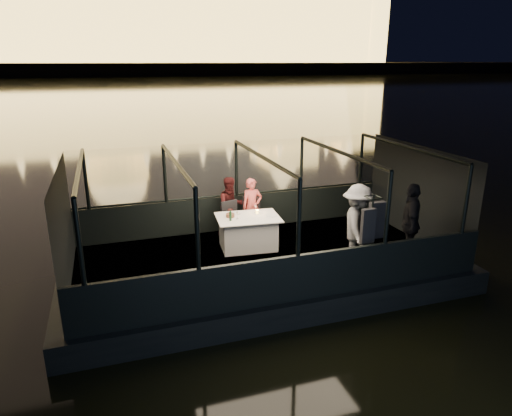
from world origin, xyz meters
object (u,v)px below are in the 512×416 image
object	(u,v)px
wine_bottle	(230,214)
person_man_maroon	(231,206)
chair_port_left	(232,223)
passenger_dark	(410,225)
coat_stand	(370,238)
dining_table_central	(248,232)
passenger_stripe	(357,228)
chair_port_right	(254,218)
person_woman_coral	(252,206)

from	to	relation	value
wine_bottle	person_man_maroon	bearing A→B (deg)	74.07
person_man_maroon	wine_bottle	size ratio (longest dim) A/B	5.65
chair_port_left	passenger_dark	size ratio (longest dim) A/B	0.53
coat_stand	wine_bottle	world-z (taller)	coat_stand
dining_table_central	coat_stand	xyz separation A→B (m)	(1.79, -2.32, 0.51)
coat_stand	passenger_stripe	world-z (taller)	coat_stand
chair_port_right	passenger_dark	size ratio (longest dim) A/B	0.54
chair_port_right	person_woman_coral	distance (m)	0.33
person_woman_coral	wine_bottle	xyz separation A→B (m)	(-0.82, -0.96, 0.17)
coat_stand	passenger_dark	xyz separation A→B (m)	(1.30, 0.50, -0.05)
passenger_dark	passenger_stripe	bearing A→B (deg)	-67.72
person_woman_coral	passenger_stripe	size ratio (longest dim) A/B	0.81
coat_stand	person_woman_coral	size ratio (longest dim) A/B	1.23
chair_port_right	coat_stand	bearing A→B (deg)	-54.71
person_woman_coral	passenger_dark	world-z (taller)	passenger_dark
wine_bottle	chair_port_right	bearing A→B (deg)	45.13
chair_port_right	passenger_dark	world-z (taller)	passenger_dark
chair_port_left	chair_port_right	size ratio (longest dim) A/B	0.99
passenger_dark	chair_port_left	bearing A→B (deg)	-93.44
person_man_maroon	wine_bottle	distance (m)	1.13
chair_port_left	wine_bottle	world-z (taller)	wine_bottle
dining_table_central	passenger_dark	xyz separation A→B (m)	(3.09, -1.82, 0.47)
coat_stand	person_woman_coral	bearing A→B (deg)	114.16
person_woman_coral	wine_bottle	distance (m)	1.28
person_woman_coral	coat_stand	bearing A→B (deg)	-67.61
passenger_dark	coat_stand	bearing A→B (deg)	-36.68
chair_port_right	coat_stand	xyz separation A→B (m)	(1.42, -3.04, 0.45)
coat_stand	passenger_dark	bearing A→B (deg)	21.10
coat_stand	passenger_stripe	bearing A→B (deg)	80.00
chair_port_right	dining_table_central	bearing A→B (deg)	-107.31
dining_table_central	chair_port_left	distance (m)	0.63
dining_table_central	passenger_stripe	world-z (taller)	passenger_stripe
person_woman_coral	person_man_maroon	bearing A→B (deg)	166.47
passenger_stripe	wine_bottle	bearing A→B (deg)	81.56
dining_table_central	passenger_dark	world-z (taller)	passenger_dark
person_man_maroon	passenger_stripe	world-z (taller)	passenger_stripe
chair_port_left	passenger_stripe	xyz separation A→B (m)	(2.16, -2.19, 0.40)
chair_port_right	chair_port_left	bearing A→B (deg)	-156.45
coat_stand	wine_bottle	distance (m)	3.15
passenger_stripe	wine_bottle	world-z (taller)	passenger_stripe
dining_table_central	coat_stand	bearing A→B (deg)	-52.27
passenger_stripe	passenger_dark	bearing A→B (deg)	-76.03
person_man_maroon	passenger_stripe	distance (m)	3.30
person_woman_coral	passenger_dark	bearing A→B (deg)	-46.26
coat_stand	wine_bottle	size ratio (longest dim) A/B	6.73
person_man_maroon	passenger_stripe	size ratio (longest dim) A/B	0.83
chair_port_right	passenger_stripe	bearing A→B (deg)	-46.25
passenger_stripe	coat_stand	bearing A→B (deg)	-166.09
dining_table_central	chair_port_right	world-z (taller)	chair_port_right
chair_port_right	passenger_dark	distance (m)	3.74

